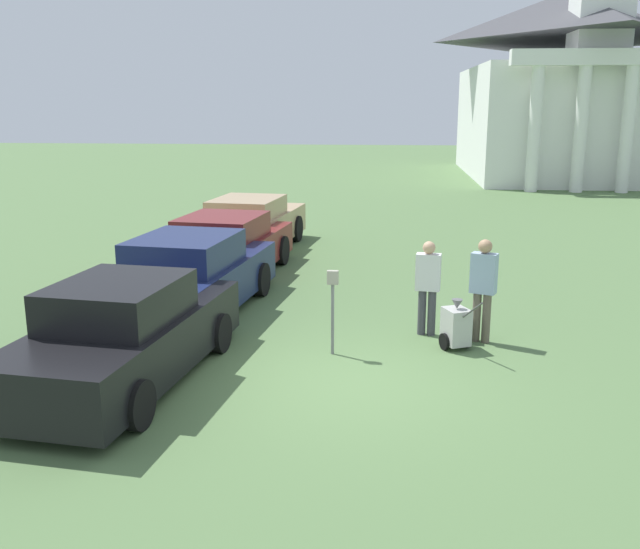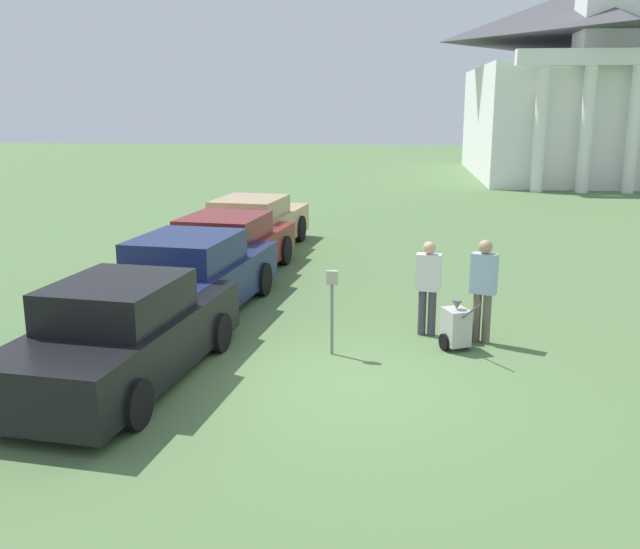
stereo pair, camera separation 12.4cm
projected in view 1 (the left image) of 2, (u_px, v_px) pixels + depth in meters
ground_plane at (341, 383)px, 10.36m from camera, size 120.00×120.00×0.00m
parked_car_black at (126, 335)px, 10.25m from camera, size 2.36×4.87×1.55m
parked_car_navy at (190, 278)px, 13.54m from camera, size 2.53×5.25×1.55m
parked_car_maroon at (225, 248)px, 16.50m from camera, size 2.53×5.07×1.46m
parked_car_tan at (249, 226)px, 19.40m from camera, size 2.51×5.35×1.48m
parking_meter at (333, 296)px, 11.33m from camera, size 0.18×0.09×1.39m
person_worker at (428, 282)px, 12.29m from camera, size 0.45×0.28×1.67m
person_supervisor at (483, 284)px, 11.91m from camera, size 0.47×0.37×1.77m
equipment_cart at (456, 326)px, 11.71m from camera, size 0.59×0.98×1.00m
church at (569, 73)px, 38.06m from camera, size 10.26×15.40×23.60m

